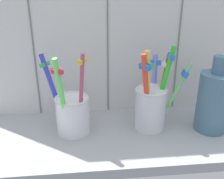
# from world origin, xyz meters

# --- Properties ---
(counter_slab) EXTENTS (0.64, 0.22, 0.02)m
(counter_slab) POSITION_xyz_m (0.00, 0.00, 0.01)
(counter_slab) COLOR #9EA3A8
(counter_slab) RESTS_ON ground
(tile_wall_back) EXTENTS (0.64, 0.02, 0.45)m
(tile_wall_back) POSITION_xyz_m (-0.00, 0.12, 0.23)
(tile_wall_back) COLOR silver
(tile_wall_back) RESTS_ON ground
(toothbrush_cup_left) EXTENTS (0.10, 0.10, 0.17)m
(toothbrush_cup_left) POSITION_xyz_m (-0.08, 0.02, 0.07)
(toothbrush_cup_left) COLOR white
(toothbrush_cup_left) RESTS_ON counter_slab
(toothbrush_cup_right) EXTENTS (0.11, 0.09, 0.18)m
(toothbrush_cup_right) POSITION_xyz_m (0.08, 0.02, 0.08)
(toothbrush_cup_right) COLOR silver
(toothbrush_cup_right) RESTS_ON counter_slab
(ceramic_vase) EXTENTS (0.07, 0.07, 0.16)m
(ceramic_vase) POSITION_xyz_m (0.21, 0.00, 0.09)
(ceramic_vase) COLOR slate
(ceramic_vase) RESTS_ON counter_slab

